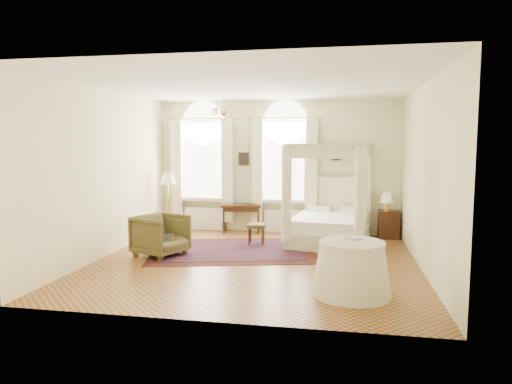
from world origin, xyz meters
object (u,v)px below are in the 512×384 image
at_px(nightstand, 388,224).
at_px(writing_desk, 242,208).
at_px(side_table, 351,269).
at_px(floor_lamp, 168,182).
at_px(armchair, 161,235).
at_px(stool, 257,227).
at_px(coffee_table, 155,236).
at_px(canopy_bed, 330,221).

height_order(nightstand, writing_desk, writing_desk).
xyz_separation_m(writing_desk, side_table, (2.59, -4.32, -0.23)).
xyz_separation_m(nightstand, floor_lamp, (-5.30, -0.47, 0.97)).
relative_size(armchair, floor_lamp, 0.59).
distance_m(writing_desk, floor_lamp, 1.93).
height_order(nightstand, side_table, side_table).
bearing_deg(stool, coffee_table, -140.19).
height_order(canopy_bed, side_table, canopy_bed).
relative_size(writing_desk, stool, 2.24).
bearing_deg(stool, armchair, -141.14).
bearing_deg(nightstand, coffee_table, -150.55).
xyz_separation_m(nightstand, armchair, (-4.65, -2.56, 0.08)).
bearing_deg(canopy_bed, nightstand, 30.92).
xyz_separation_m(nightstand, side_table, (-0.96, -4.32, 0.06)).
bearing_deg(coffee_table, side_table, -23.68).
xyz_separation_m(canopy_bed, coffee_table, (-3.37, -1.85, -0.10)).
relative_size(coffee_table, floor_lamp, 0.49).
distance_m(stool, floor_lamp, 2.62).
distance_m(coffee_table, side_table, 4.11).
relative_size(writing_desk, coffee_table, 1.36).
bearing_deg(coffee_table, armchair, 56.17).
bearing_deg(canopy_bed, writing_desk, 159.68).
bearing_deg(writing_desk, nightstand, 0.00).
bearing_deg(floor_lamp, nightstand, 5.06).
bearing_deg(floor_lamp, armchair, -72.83).
bearing_deg(nightstand, armchair, -151.18).
bearing_deg(side_table, canopy_bed, 96.50).
bearing_deg(floor_lamp, stool, -17.12).
distance_m(stool, armchair, 2.18).
bearing_deg(armchair, canopy_bed, -39.95).
xyz_separation_m(stool, floor_lamp, (-2.34, 0.72, 0.92)).
height_order(canopy_bed, writing_desk, canopy_bed).
height_order(stool, coffee_table, stool).
bearing_deg(floor_lamp, writing_desk, 15.05).
bearing_deg(stool, floor_lamp, 162.88).
bearing_deg(coffee_table, writing_desk, 66.29).
relative_size(canopy_bed, nightstand, 3.45).
xyz_separation_m(nightstand, writing_desk, (-3.55, 0.00, 0.29)).
height_order(nightstand, floor_lamp, floor_lamp).
distance_m(canopy_bed, writing_desk, 2.34).
relative_size(nightstand, side_table, 0.56).
bearing_deg(nightstand, side_table, -102.50).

